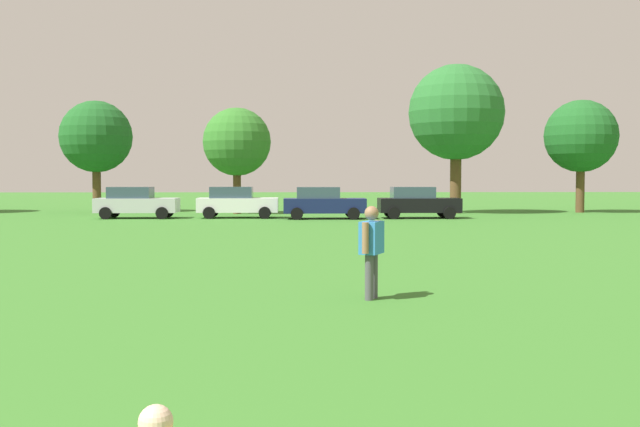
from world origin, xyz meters
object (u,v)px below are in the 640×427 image
parked_car_silver_0 (136,202)px  tree_left (96,137)px  parked_car_white_1 (236,202)px  adult_bystander (372,244)px  parked_car_black_3 (417,202)px  parked_car_navy_2 (323,203)px  tree_right (581,136)px  tree_center_right (456,113)px  tree_center_left (237,142)px

parked_car_silver_0 → tree_left: bearing=118.8°
parked_car_silver_0 → parked_car_white_1: 5.35m
parked_car_silver_0 → adult_bystander: bearing=-70.0°
adult_bystander → parked_car_black_3: bearing=13.3°
parked_car_navy_2 → tree_right: (16.31, 6.71, 3.87)m
tree_center_right → tree_right: tree_center_right is taller
tree_right → parked_car_silver_0: bearing=-167.4°
parked_car_navy_2 → tree_center_right: bearing=35.8°
parked_car_black_3 → tree_center_right: 8.33m
tree_center_left → parked_car_silver_0: bearing=-135.9°
adult_bystander → tree_center_right: tree_center_right is taller
parked_car_navy_2 → parked_car_black_3: (5.07, 0.43, 0.00)m
adult_bystander → parked_car_silver_0: bearing=44.4°
adult_bystander → parked_car_white_1: 27.52m
parked_car_white_1 → tree_right: (20.93, 5.66, 3.87)m
parked_car_silver_0 → parked_car_white_1: same height
parked_car_silver_0 → parked_car_black_3: size_ratio=1.00×
parked_car_silver_0 → tree_center_right: tree_center_right is taller
parked_car_white_1 → tree_center_right: tree_center_right is taller
adult_bystander → parked_car_navy_2: bearing=24.1°
tree_left → parked_car_navy_2: bearing=-29.8°
parked_car_white_1 → tree_right: tree_right is taller
parked_car_navy_2 → parked_car_black_3: size_ratio=1.00×
tree_left → tree_center_right: size_ratio=0.77×
parked_car_silver_0 → parked_car_white_1: bearing=2.0°
adult_bystander → tree_center_right: bearing=9.6°
parked_car_silver_0 → parked_car_navy_2: size_ratio=1.00×
parked_car_white_1 → parked_car_navy_2: 4.74m
parked_car_white_1 → parked_car_black_3: size_ratio=1.00×
tree_left → tree_right: (30.17, -1.22, 0.02)m
tree_center_left → tree_right: size_ratio=0.91×
tree_right → tree_left: bearing=177.7°
parked_car_black_3 → tree_center_right: tree_center_right is taller
adult_bystander → tree_center_left: tree_center_left is taller
parked_car_black_3 → tree_center_left: tree_center_left is taller
parked_car_white_1 → tree_center_left: tree_center_left is taller
parked_car_black_3 → tree_center_left: 11.84m
parked_car_silver_0 → tree_right: size_ratio=0.61×
parked_car_silver_0 → tree_center_left: bearing=44.1°
tree_left → parked_car_silver_0: bearing=-61.2°
parked_car_black_3 → tree_right: size_ratio=0.61×
tree_center_right → tree_right: size_ratio=1.29×
parked_car_silver_0 → parked_car_navy_2: 10.01m
tree_center_right → parked_car_navy_2: bearing=-144.2°
parked_car_silver_0 → tree_right: tree_right is taller
parked_car_silver_0 → parked_car_black_3: (15.04, -0.43, 0.00)m
parked_car_navy_2 → tree_center_left: 8.31m
parked_car_white_1 → tree_right: 22.03m
parked_car_silver_0 → tree_center_left: tree_center_left is taller
parked_car_black_3 → tree_center_right: size_ratio=0.48×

